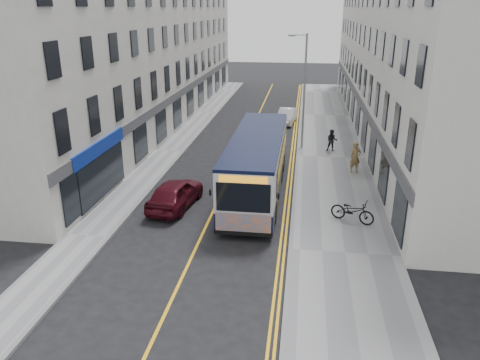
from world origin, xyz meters
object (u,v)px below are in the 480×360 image
(bicycle, at_px, (352,211))
(car_white, at_px, (287,116))
(car_maroon, at_px, (175,193))
(pedestrian_far, at_px, (332,140))
(pedestrian_near, at_px, (355,158))
(city_bus, at_px, (257,163))
(streetlamp, at_px, (303,88))

(bicycle, xyz_separation_m, car_white, (-3.96, 20.01, -0.03))
(car_maroon, bearing_deg, pedestrian_far, -120.08)
(car_white, bearing_deg, pedestrian_near, -62.76)
(city_bus, bearing_deg, car_maroon, -149.85)
(pedestrian_near, relative_size, car_maroon, 0.43)
(pedestrian_near, height_order, pedestrian_far, pedestrian_near)
(car_white, bearing_deg, pedestrian_far, -60.40)
(pedestrian_near, height_order, car_white, pedestrian_near)
(bicycle, distance_m, pedestrian_far, 11.54)
(streetlamp, xyz_separation_m, pedestrian_far, (2.15, -0.64, -3.49))
(bicycle, bearing_deg, pedestrian_near, 18.55)
(city_bus, height_order, bicycle, city_bus)
(city_bus, xyz_separation_m, pedestrian_near, (5.58, 4.09, -0.74))
(streetlamp, bearing_deg, city_bus, -103.93)
(city_bus, relative_size, car_white, 2.91)
(city_bus, xyz_separation_m, car_white, (0.88, 16.89, -1.16))
(city_bus, height_order, car_white, city_bus)
(pedestrian_near, bearing_deg, bicycle, -113.37)
(streetlamp, height_order, car_maroon, streetlamp)
(streetlamp, xyz_separation_m, car_white, (-1.37, 7.84, -3.74))
(pedestrian_near, distance_m, car_white, 13.64)
(streetlamp, xyz_separation_m, pedestrian_near, (3.34, -4.96, -3.32))
(car_white, bearing_deg, streetlamp, -73.05)
(bicycle, bearing_deg, car_white, 35.68)
(streetlamp, bearing_deg, car_maroon, -118.58)
(city_bus, height_order, car_maroon, city_bus)
(streetlamp, distance_m, car_white, 8.79)
(city_bus, xyz_separation_m, car_maroon, (-3.92, -2.28, -1.06))
(car_white, distance_m, car_maroon, 19.76)
(car_white, relative_size, car_maroon, 0.89)
(city_bus, bearing_deg, streetlamp, 76.07)
(pedestrian_near, xyz_separation_m, car_maroon, (-9.51, -6.37, -0.32))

